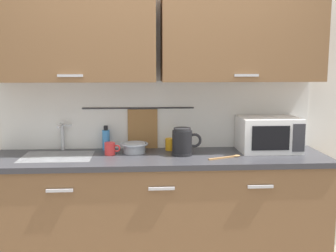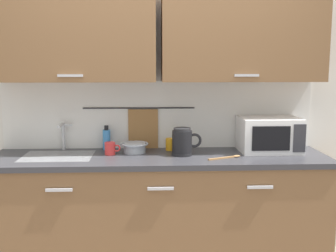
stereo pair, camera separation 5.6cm
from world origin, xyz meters
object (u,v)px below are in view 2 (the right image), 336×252
object	(u,v)px
mug_near_sink	(110,148)
mug_by_kettle	(171,144)
microwave	(269,135)
mixing_bowl	(135,147)
wooden_spoon	(228,157)
dish_soap_bottle	(107,139)
electric_kettle	(183,142)

from	to	relation	value
mug_near_sink	mug_by_kettle	distance (m)	0.49
microwave	mug_near_sink	distance (m)	1.24
mixing_bowl	mug_by_kettle	distance (m)	0.30
mug_near_sink	wooden_spoon	bearing A→B (deg)	-9.83
mixing_bowl	mug_by_kettle	xyz separation A→B (m)	(0.29, 0.08, 0.00)
mug_near_sink	mug_by_kettle	world-z (taller)	same
dish_soap_bottle	wooden_spoon	world-z (taller)	dish_soap_bottle
dish_soap_bottle	mug_near_sink	bearing A→B (deg)	-76.00
microwave	electric_kettle	world-z (taller)	microwave
electric_kettle	mug_near_sink	size ratio (longest dim) A/B	1.89
microwave	mixing_bowl	distance (m)	1.06
microwave	dish_soap_bottle	world-z (taller)	microwave
microwave	dish_soap_bottle	xyz separation A→B (m)	(-1.28, 0.13, -0.05)
microwave	wooden_spoon	bearing A→B (deg)	-149.68
electric_kettle	mug_by_kettle	distance (m)	0.20
microwave	mug_near_sink	size ratio (longest dim) A/B	3.83
dish_soap_bottle	mug_near_sink	xyz separation A→B (m)	(0.05, -0.19, -0.04)
electric_kettle	wooden_spoon	world-z (taller)	electric_kettle
wooden_spoon	electric_kettle	bearing A→B (deg)	161.00
electric_kettle	mixing_bowl	xyz separation A→B (m)	(-0.37, 0.11, -0.06)
electric_kettle	mug_near_sink	distance (m)	0.55
wooden_spoon	microwave	bearing A→B (deg)	30.32
dish_soap_bottle	mug_by_kettle	xyz separation A→B (m)	(0.52, -0.04, -0.04)
electric_kettle	mixing_bowl	world-z (taller)	electric_kettle
mug_near_sink	wooden_spoon	size ratio (longest dim) A/B	0.46
mixing_bowl	mug_near_sink	bearing A→B (deg)	-159.73
mug_by_kettle	wooden_spoon	world-z (taller)	mug_by_kettle
mug_near_sink	dish_soap_bottle	bearing A→B (deg)	104.00
mug_near_sink	mug_by_kettle	xyz separation A→B (m)	(0.47, 0.14, 0.00)
mug_by_kettle	mug_near_sink	bearing A→B (deg)	-163.12
electric_kettle	mug_by_kettle	bearing A→B (deg)	113.26
dish_soap_bottle	mug_near_sink	size ratio (longest dim) A/B	1.63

